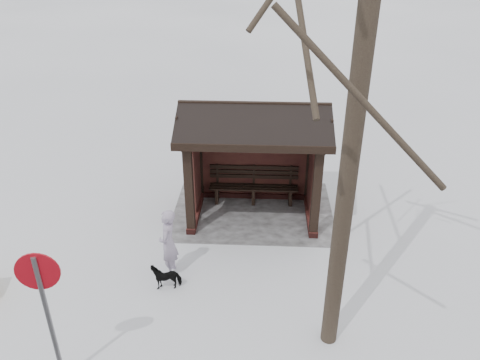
# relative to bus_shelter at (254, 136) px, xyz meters

# --- Properties ---
(ground) EXTENTS (120.00, 120.00, 0.00)m
(ground) POSITION_rel_bus_shelter_xyz_m (0.00, 0.16, -2.17)
(ground) COLOR silver
(ground) RESTS_ON ground
(trampled_patch) EXTENTS (4.20, 3.20, 0.02)m
(trampled_patch) POSITION_rel_bus_shelter_xyz_m (0.00, -0.04, -2.16)
(trampled_patch) COLOR #939398
(trampled_patch) RESTS_ON ground
(bus_shelter) EXTENTS (3.60, 2.40, 3.09)m
(bus_shelter) POSITION_rel_bus_shelter_xyz_m (0.00, 0.00, 0.00)
(bus_shelter) COLOR #3D1816
(bus_shelter) RESTS_ON ground
(pedestrian) EXTENTS (0.41, 0.59, 1.57)m
(pedestrian) POSITION_rel_bus_shelter_xyz_m (1.73, 2.64, -1.38)
(pedestrian) COLOR #988BA3
(pedestrian) RESTS_ON ground
(dog) EXTENTS (0.68, 0.41, 0.53)m
(dog) POSITION_rel_bus_shelter_xyz_m (1.73, 3.08, -1.90)
(dog) COLOR black
(dog) RESTS_ON ground
(road_sign) EXTENTS (0.65, 0.13, 2.56)m
(road_sign) POSITION_rel_bus_shelter_xyz_m (3.01, 5.44, -0.34)
(road_sign) COLOR slate
(road_sign) RESTS_ON ground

